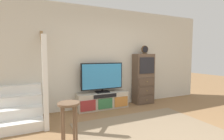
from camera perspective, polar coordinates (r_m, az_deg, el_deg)
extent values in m
cube|color=beige|center=(4.80, -1.01, 4.12)|extent=(6.40, 0.12, 2.70)
cube|color=#847056|center=(3.48, 12.11, -19.05)|extent=(2.60, 1.80, 0.01)
cube|color=#BCB29E|center=(4.60, -3.15, -10.18)|extent=(1.37, 0.36, 0.44)
cube|color=maroon|center=(4.29, -8.01, -11.80)|extent=(0.38, 0.02, 0.26)
cube|color=#337042|center=(4.44, -2.23, -11.20)|extent=(0.38, 0.02, 0.26)
cube|color=#BC7533|center=(4.63, 3.11, -10.54)|extent=(0.38, 0.02, 0.26)
cube|color=black|center=(4.39, -2.24, -8.71)|extent=(0.62, 0.02, 0.09)
cube|color=black|center=(4.57, -3.26, -7.32)|extent=(0.36, 0.22, 0.02)
cylinder|color=black|center=(4.56, -3.26, -6.80)|extent=(0.05, 0.05, 0.06)
cube|color=black|center=(4.50, -3.29, -2.06)|extent=(1.15, 0.05, 0.70)
cube|color=#338CCC|center=(4.47, -3.15, -2.10)|extent=(1.10, 0.01, 0.65)
cube|color=brown|center=(5.12, 10.42, -2.89)|extent=(0.58, 0.34, 1.46)
cube|color=#4E3C2F|center=(5.09, 11.50, -9.79)|extent=(0.53, 0.02, 0.22)
sphere|color=olive|center=(5.07, 11.62, -9.83)|extent=(0.03, 0.03, 0.03)
cube|color=#4E3C2F|center=(5.03, 11.55, -6.84)|extent=(0.53, 0.02, 0.22)
sphere|color=olive|center=(5.01, 11.67, -6.87)|extent=(0.03, 0.03, 0.03)
cube|color=#4E3C2F|center=(4.98, 11.60, -3.82)|extent=(0.53, 0.02, 0.22)
sphere|color=olive|center=(4.97, 11.72, -3.85)|extent=(0.03, 0.03, 0.03)
cube|color=#232328|center=(4.93, 11.69, 1.49)|extent=(0.49, 0.02, 0.46)
cube|color=#4C3823|center=(5.07, 10.89, 5.44)|extent=(0.13, 0.08, 0.02)
cylinder|color=brown|center=(5.07, 10.91, 6.81)|extent=(0.22, 0.04, 0.22)
cylinder|color=black|center=(5.05, 11.09, 6.81)|extent=(0.19, 0.01, 0.19)
cube|color=white|center=(3.72, -29.22, -16.45)|extent=(0.90, 0.26, 0.19)
cube|color=white|center=(3.94, -28.97, -13.82)|extent=(0.90, 0.26, 0.38)
cube|color=white|center=(4.16, -28.75, -11.46)|extent=(0.90, 0.26, 0.57)
cube|color=white|center=(4.38, -28.56, -9.34)|extent=(0.90, 0.26, 0.76)
cube|color=white|center=(4.62, -28.38, -7.43)|extent=(0.90, 0.26, 0.95)
cube|color=white|center=(3.38, -21.46, -4.15)|extent=(0.09, 0.09, 1.80)
cube|color=#9E7547|center=(4.00, -22.35, 8.64)|extent=(0.06, 1.33, 0.99)
cylinder|color=brown|center=(2.76, -15.84, -18.39)|extent=(0.04, 0.04, 0.65)
cylinder|color=brown|center=(2.79, -11.85, -18.04)|extent=(0.04, 0.04, 0.65)
cylinder|color=brown|center=(2.93, -16.43, -16.99)|extent=(0.04, 0.04, 0.65)
cylinder|color=brown|center=(2.96, -12.69, -16.68)|extent=(0.04, 0.04, 0.65)
cylinder|color=brown|center=(2.75, -14.35, -10.85)|extent=(0.34, 0.34, 0.03)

